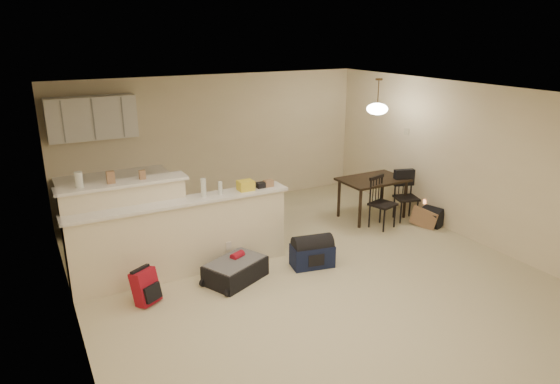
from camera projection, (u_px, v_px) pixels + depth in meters
room at (312, 191)px, 6.56m from camera, size 7.00×7.02×2.50m
breakfast_bar at (163, 235)px, 6.80m from camera, size 3.08×0.58×1.39m
upper_cabinets at (92, 118)px, 8.16m from camera, size 1.40×0.34×0.70m
kitchen_counter at (115, 202)px, 8.59m from camera, size 1.80×0.60×0.90m
thermostat at (407, 132)px, 9.12m from camera, size 0.02×0.12×0.12m
jar at (79, 180)px, 6.21m from camera, size 0.10×0.10×0.20m
cereal_box at (111, 177)px, 6.39m from camera, size 0.10×0.07×0.16m
small_box at (142, 175)px, 6.57m from camera, size 0.08×0.06×0.12m
bottle_a at (203, 188)px, 6.80m from camera, size 0.07×0.07×0.26m
bottle_b at (220, 188)px, 6.92m from camera, size 0.06×0.06×0.18m
bag_lump at (246, 185)px, 7.10m from camera, size 0.22×0.18×0.14m
pouch at (261, 185)px, 7.22m from camera, size 0.12×0.10×0.08m
extra_item_x at (268, 183)px, 7.27m from camera, size 0.13×0.10×0.10m
dining_table at (373, 183)px, 8.96m from camera, size 1.18×0.80×0.73m
pendant_lamp at (377, 108)px, 8.55m from camera, size 0.36×0.36×0.62m
dining_chair_near at (383, 203)px, 8.54m from camera, size 0.48×0.47×0.90m
dining_chair_far at (406, 197)px, 8.89m from camera, size 0.47×0.46×0.88m
suitcase at (235, 271)px, 6.81m from camera, size 0.96×0.82×0.27m
red_backpack at (145, 287)px, 6.21m from camera, size 0.35×0.31×0.44m
navy_duffel at (312, 256)px, 7.21m from camera, size 0.65×0.43×0.33m
black_daypack at (431, 217)px, 8.69m from camera, size 0.34×0.41×0.31m
cardboard_sheet at (423, 219)px, 8.60m from camera, size 0.21×0.42×0.34m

